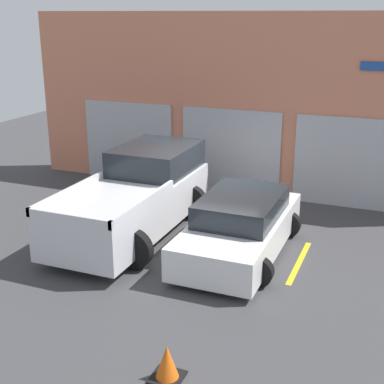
# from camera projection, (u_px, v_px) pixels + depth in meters

# --- Properties ---
(ground_plane) EXTENTS (28.00, 28.00, 0.00)m
(ground_plane) POSITION_uv_depth(u_px,v_px,m) (200.00, 228.00, 13.32)
(ground_plane) COLOR #3D3D3F
(shophouse_building) EXTENTS (13.29, 0.68, 5.14)m
(shophouse_building) POSITION_uv_depth(u_px,v_px,m) (241.00, 107.00, 15.41)
(shophouse_building) COLOR #D17A5B
(shophouse_building) RESTS_ON ground
(pickup_truck) EXTENTS (2.60, 5.10, 1.89)m
(pickup_truck) POSITION_uv_depth(u_px,v_px,m) (137.00, 196.00, 12.87)
(pickup_truck) COLOR silver
(pickup_truck) RESTS_ON ground
(sedan_white) EXTENTS (2.18, 4.29, 1.32)m
(sedan_white) POSITION_uv_depth(u_px,v_px,m) (240.00, 226.00, 11.77)
(sedan_white) COLOR white
(sedan_white) RESTS_ON ground
(parking_stripe_far_left) EXTENTS (0.12, 2.20, 0.01)m
(parking_stripe_far_left) POSITION_uv_depth(u_px,v_px,m) (85.00, 226.00, 13.39)
(parking_stripe_far_left) COLOR gold
(parking_stripe_far_left) RESTS_ON ground
(parking_stripe_left) EXTENTS (0.12, 2.20, 0.01)m
(parking_stripe_left) POSITION_uv_depth(u_px,v_px,m) (184.00, 243.00, 12.43)
(parking_stripe_left) COLOR gold
(parking_stripe_left) RESTS_ON ground
(parking_stripe_centre) EXTENTS (0.12, 2.20, 0.01)m
(parking_stripe_centre) POSITION_uv_depth(u_px,v_px,m) (299.00, 262.00, 11.47)
(parking_stripe_centre) COLOR gold
(parking_stripe_centre) RESTS_ON ground
(traffic_cone) EXTENTS (0.47, 0.47, 0.55)m
(traffic_cone) POSITION_uv_depth(u_px,v_px,m) (167.00, 363.00, 7.75)
(traffic_cone) COLOR black
(traffic_cone) RESTS_ON ground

